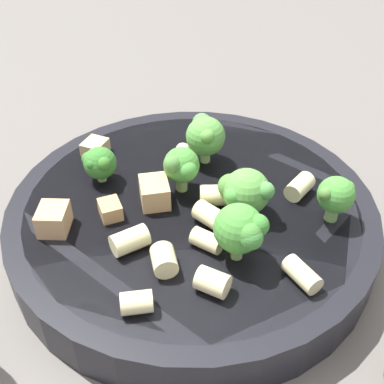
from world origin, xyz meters
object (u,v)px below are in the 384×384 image
object	(u,v)px
pasta_bowl	(192,216)
broccoli_floret_3	(181,166)
broccoli_floret_1	(336,195)
chicken_chunk_2	(54,219)
rigatoni_2	(164,260)
rigatoni_3	(206,217)
rigatoni_9	(217,195)
chicken_chunk_3	(155,192)
rigatoni_0	(130,240)
chicken_chunk_1	(95,147)
rigatoni_6	(300,187)
rigatoni_8	(302,274)
broccoli_floret_2	(241,230)
rigatoni_7	(213,282)
broccoli_floret_5	(99,163)
rigatoni_5	(180,158)
rigatoni_1	(137,302)
broccoli_floret_0	(205,135)
rigatoni_4	(207,241)
chicken_chunk_0	(110,210)
broccoli_floret_4	(245,191)

from	to	relation	value
pasta_bowl	broccoli_floret_3	size ratio (longest dim) A/B	7.56
broccoli_floret_1	chicken_chunk_2	xyz separation A→B (m)	(0.19, -0.09, -0.01)
rigatoni_2	rigatoni_3	world-z (taller)	rigatoni_2
rigatoni_9	chicken_chunk_3	xyz separation A→B (m)	(0.04, -0.02, 0.00)
rigatoni_0	chicken_chunk_1	distance (m)	0.13
rigatoni_6	rigatoni_8	bearing A→B (deg)	53.78
broccoli_floret_1	broccoli_floret_2	world-z (taller)	broccoli_floret_2
rigatoni_7	chicken_chunk_1	bearing A→B (deg)	-85.15
broccoli_floret_3	broccoli_floret_5	distance (m)	0.07
broccoli_floret_3	rigatoni_8	xyz separation A→B (m)	(-0.03, 0.13, -0.02)
rigatoni_5	broccoli_floret_1	bearing A→B (deg)	120.95
pasta_bowl	chicken_chunk_2	world-z (taller)	chicken_chunk_2
pasta_bowl	broccoli_floret_2	bearing A→B (deg)	90.24
broccoli_floret_3	chicken_chunk_2	xyz separation A→B (m)	(0.11, -0.00, -0.02)
pasta_bowl	rigatoni_1	bearing A→B (deg)	44.93
broccoli_floret_2	rigatoni_1	world-z (taller)	broccoli_floret_2
chicken_chunk_1	rigatoni_6	bearing A→B (deg)	133.54
broccoli_floret_0	broccoli_floret_1	distance (m)	0.13
chicken_chunk_2	pasta_bowl	bearing A→B (deg)	169.98
chicken_chunk_2	rigatoni_4	bearing A→B (deg)	142.83
rigatoni_9	chicken_chunk_1	xyz separation A→B (m)	(0.06, -0.12, -0.00)
pasta_bowl	rigatoni_0	bearing A→B (deg)	22.95
rigatoni_2	chicken_chunk_1	xyz separation A→B (m)	(-0.00, -0.16, -0.00)
chicken_chunk_0	broccoli_floret_4	bearing A→B (deg)	154.75
broccoli_floret_0	broccoli_floret_4	distance (m)	0.08
broccoli_floret_2	rigatoni_0	distance (m)	0.08
chicken_chunk_1	rigatoni_5	bearing A→B (deg)	139.22
rigatoni_8	rigatoni_9	size ratio (longest dim) A/B	1.01
broccoli_floret_5	chicken_chunk_3	size ratio (longest dim) A/B	1.13
rigatoni_6	chicken_chunk_1	distance (m)	0.19
broccoli_floret_2	broccoli_floret_4	world-z (taller)	broccoli_floret_2
broccoli_floret_5	chicken_chunk_1	size ratio (longest dim) A/B	1.44
broccoli_floret_4	rigatoni_3	bearing A→B (deg)	-1.50
broccoli_floret_5	rigatoni_3	size ratio (longest dim) A/B	1.32
rigatoni_3	rigatoni_4	world-z (taller)	rigatoni_3
chicken_chunk_3	broccoli_floret_0	bearing A→B (deg)	-152.45
broccoli_floret_1	chicken_chunk_2	size ratio (longest dim) A/B	1.52
broccoli_floret_5	broccoli_floret_4	bearing A→B (deg)	132.87
rigatoni_4	rigatoni_8	world-z (taller)	same
broccoli_floret_2	broccoli_floret_5	size ratio (longest dim) A/B	1.42
broccoli_floret_0	rigatoni_9	xyz separation A→B (m)	(0.02, 0.06, -0.02)
rigatoni_5	rigatoni_6	distance (m)	0.11
rigatoni_7	chicken_chunk_2	world-z (taller)	chicken_chunk_2
broccoli_floret_0	broccoli_floret_5	distance (m)	0.09
rigatoni_0	rigatoni_6	xyz separation A→B (m)	(-0.15, 0.00, -0.00)
broccoli_floret_0	broccoli_floret_1	world-z (taller)	broccoli_floret_0
broccoli_floret_3	chicken_chunk_1	xyz separation A→B (m)	(0.05, -0.09, -0.02)
broccoli_floret_0	broccoli_floret_3	distance (m)	0.05
rigatoni_6	rigatoni_7	world-z (taller)	rigatoni_7
rigatoni_2	chicken_chunk_0	world-z (taller)	rigatoni_2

